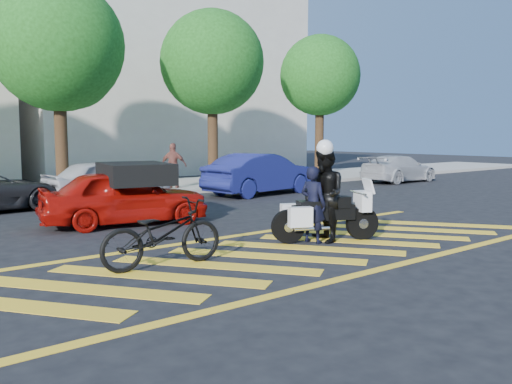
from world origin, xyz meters
TOP-DOWN VIEW (x-y plane):
  - ground at (0.00, 0.00)m, footprint 90.00×90.00m
  - sidewalk at (0.00, 12.00)m, footprint 60.00×5.00m
  - crosswalk at (-0.04, 0.00)m, footprint 12.33×4.00m
  - building_right at (9.00, 21.00)m, footprint 16.00×8.00m
  - tree_center at (0.13, 12.06)m, footprint 4.60×4.60m
  - tree_right at (6.63, 12.06)m, footprint 4.40×4.40m
  - tree_far_right at (13.13, 12.06)m, footprint 4.00×4.00m
  - officer_bike at (0.95, 0.36)m, footprint 0.48×0.63m
  - bicycle at (-2.42, 0.47)m, footprint 2.18×0.88m
  - police_motorcycle at (1.20, 0.29)m, footprint 2.14×1.28m
  - officer_moto at (1.18, 0.27)m, footprint 1.05×1.15m
  - red_convertible at (-1.04, 4.78)m, footprint 4.21×2.34m
  - parked_mid_right at (0.48, 9.20)m, footprint 4.16×1.90m
  - parked_right at (5.74, 7.80)m, footprint 4.69×2.06m
  - parked_far_right at (13.91, 7.80)m, footprint 4.27×1.85m
  - pedestrian_right at (3.68, 10.52)m, footprint 1.01×0.99m

SIDE VIEW (x-z plane):
  - ground at x=0.00m, z-range 0.00..0.00m
  - crosswalk at x=-0.04m, z-range 0.00..0.01m
  - sidewalk at x=0.00m, z-range 0.00..0.15m
  - police_motorcycle at x=1.20m, z-range 0.04..1.06m
  - bicycle at x=-2.42m, z-range 0.00..1.12m
  - parked_far_right at x=13.91m, z-range 0.00..1.22m
  - red_convertible at x=-1.04m, z-range 0.00..1.35m
  - parked_mid_right at x=0.48m, z-range 0.00..1.38m
  - parked_right at x=5.74m, z-range 0.00..1.50m
  - officer_bike at x=0.95m, z-range 0.00..1.55m
  - officer_moto at x=1.18m, z-range 0.00..1.92m
  - pedestrian_right at x=3.68m, z-range 0.15..1.86m
  - tree_far_right at x=13.13m, z-range 1.39..8.49m
  - tree_right at x=6.63m, z-range 1.34..8.75m
  - tree_center at x=0.13m, z-range 1.31..8.88m
  - building_right at x=9.00m, z-range 0.00..11.00m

